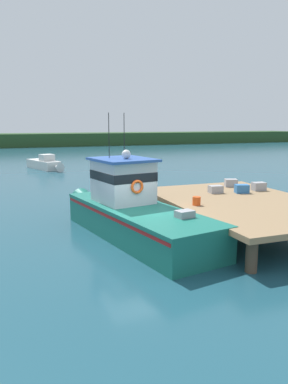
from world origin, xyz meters
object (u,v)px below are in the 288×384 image
at_px(crate_stack_near_edge, 231,183).
at_px(moored_boat_far_left, 45,164).
at_px(bait_bucket, 197,201).
at_px(main_fishing_boat, 131,210).
at_px(crate_single_far, 242,189).
at_px(crate_single_by_cleat, 216,189).
at_px(crate_stack_mid_dock, 259,186).
at_px(moored_boat_far_right, 124,169).

relative_size(crate_stack_near_edge, moored_boat_far_left, 0.10).
bearing_deg(bait_bucket, crate_stack_near_edge, 41.14).
relative_size(main_fishing_boat, crate_stack_near_edge, 16.61).
height_order(main_fishing_boat, crate_single_far, main_fishing_boat).
distance_m(crate_single_by_cleat, crate_stack_near_edge, 2.07).
height_order(crate_stack_mid_dock, moored_boat_far_right, crate_stack_mid_dock).
bearing_deg(main_fishing_boat, crate_single_far, 6.57).
xyz_separation_m(main_fishing_boat, crate_single_far, (5.65, 0.65, 0.39)).
distance_m(main_fishing_boat, crate_stack_near_edge, 6.59).
distance_m(crate_stack_mid_dock, crate_stack_near_edge, 1.55).
height_order(crate_single_far, moored_boat_far_right, crate_single_far).
distance_m(crate_single_by_cleat, moored_boat_far_left, 22.91).
bearing_deg(crate_stack_near_edge, main_fishing_boat, -159.39).
distance_m(crate_single_far, moored_boat_far_left, 23.61).
xyz_separation_m(crate_stack_mid_dock, crate_single_by_cleat, (-2.28, 0.17, -0.02)).
height_order(crate_single_by_cleat, bait_bucket, crate_single_by_cleat).
bearing_deg(crate_single_far, crate_stack_near_edge, 72.93).
relative_size(main_fishing_boat, crate_single_far, 16.61).
relative_size(crate_single_by_cleat, moored_boat_far_left, 0.10).
distance_m(crate_stack_mid_dock, moored_boat_far_right, 17.16).
xyz_separation_m(crate_stack_mid_dock, moored_boat_far_right, (-1.30, 17.08, -1.03)).
relative_size(main_fishing_boat, crate_single_by_cleat, 16.61).
xyz_separation_m(crate_stack_mid_dock, crate_single_far, (-1.14, -0.25, -0.00)).
xyz_separation_m(crate_stack_mid_dock, bait_bucket, (-4.38, -1.86, -0.03)).
xyz_separation_m(crate_single_by_cleat, moored_boat_far_right, (0.98, 16.91, -1.00)).
height_order(crate_stack_mid_dock, bait_bucket, crate_stack_mid_dock).
bearing_deg(crate_single_by_cleat, bait_bucket, -135.94).
bearing_deg(crate_single_by_cleat, crate_stack_near_edge, 37.02).
bearing_deg(crate_stack_near_edge, bait_bucket, -138.86).
xyz_separation_m(crate_single_far, crate_single_by_cleat, (-1.14, 0.42, -0.02)).
bearing_deg(bait_bucket, crate_stack_mid_dock, 23.06).
relative_size(crate_single_far, crate_single_by_cleat, 1.00).
relative_size(crate_stack_mid_dock, moored_boat_far_right, 0.16).
distance_m(main_fishing_boat, bait_bucket, 2.62).
bearing_deg(moored_boat_far_right, moored_boat_far_left, 139.48).
bearing_deg(main_fishing_boat, crate_stack_mid_dock, 7.59).
bearing_deg(moored_boat_far_left, main_fishing_boat, -88.08).
bearing_deg(crate_stack_near_edge, moored_boat_far_right, 92.44).
relative_size(main_fishing_boat, crate_stack_mid_dock, 16.61).
bearing_deg(moored_boat_far_left, crate_single_far, -74.18).
xyz_separation_m(main_fishing_boat, crate_stack_mid_dock, (6.79, 0.91, 0.39)).
xyz_separation_m(crate_single_by_cleat, bait_bucket, (-2.10, -2.03, -0.00)).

